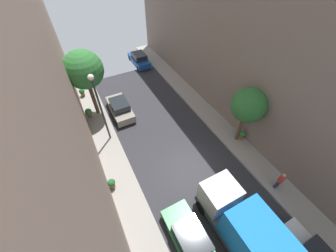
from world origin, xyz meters
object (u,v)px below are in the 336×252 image
object	(u,v)px
parked_car_left_3	(120,108)
street_tree_0	(84,70)
potted_plant_1	(89,112)
pedestrian	(280,180)
potted_plant_3	(112,183)
delivery_truck	(249,236)
potted_plant_2	(241,135)
parked_car_right_2	(139,59)
lamp_post	(99,101)
street_tree_1	(248,106)
potted_plant_0	(82,92)
parked_car_left_2	(190,239)

from	to	relation	value
parked_car_left_3	street_tree_0	size ratio (longest dim) A/B	0.65
street_tree_0	potted_plant_1	distance (m)	4.32
pedestrian	potted_plant_3	size ratio (longest dim) A/B	1.93
delivery_truck	pedestrian	world-z (taller)	delivery_truck
potted_plant_2	potted_plant_3	distance (m)	11.40
parked_car_left_3	potted_plant_3	size ratio (longest dim) A/B	4.72
potted_plant_1	parked_car_left_3	bearing A→B (deg)	-16.39
parked_car_right_2	lamp_post	size ratio (longest dim) A/B	0.66
street_tree_1	potted_plant_0	bearing A→B (deg)	130.58
parked_car_right_2	potted_plant_3	size ratio (longest dim) A/B	4.72
parked_car_left_2	street_tree_1	xyz separation A→B (m)	(7.97, 5.00, 3.24)
street_tree_1	potted_plant_1	xyz separation A→B (m)	(-10.87, 8.92, -3.28)
parked_car_right_2	potted_plant_0	world-z (taller)	parked_car_right_2
potted_plant_3	lamp_post	distance (m)	6.04
pedestrian	street_tree_0	distance (m)	17.33
parked_car_right_2	delivery_truck	world-z (taller)	delivery_truck
potted_plant_3	street_tree_1	bearing A→B (deg)	-2.93
parked_car_right_2	potted_plant_1	distance (m)	11.25
street_tree_0	potted_plant_1	bearing A→B (deg)	-165.31
potted_plant_0	potted_plant_2	xyz separation A→B (m)	(11.18, -12.77, -0.03)
delivery_truck	potted_plant_3	world-z (taller)	delivery_truck
parked_car_left_2	potted_plant_1	world-z (taller)	parked_car_left_2
delivery_truck	street_tree_0	bearing A→B (deg)	106.83
parked_car_right_2	street_tree_0	distance (m)	11.28
street_tree_0	lamp_post	size ratio (longest dim) A/B	1.01
parked_car_left_3	lamp_post	distance (m)	4.90
parked_car_left_2	street_tree_1	world-z (taller)	street_tree_1
pedestrian	potted_plant_0	xyz separation A→B (m)	(-10.24, 17.50, -0.42)
street_tree_0	potted_plant_3	xyz separation A→B (m)	(-1.00, -8.58, -4.24)
potted_plant_2	potted_plant_3	bearing A→B (deg)	176.47
potted_plant_1	lamp_post	size ratio (longest dim) A/B	0.15
lamp_post	parked_car_left_2	bearing A→B (deg)	-79.52
parked_car_left_2	potted_plant_1	xyz separation A→B (m)	(-2.90, 13.92, -0.04)
delivery_truck	potted_plant_0	bearing A→B (deg)	106.15
potted_plant_3	lamp_post	xyz separation A→B (m)	(1.14, 4.71, 3.60)
potted_plant_2	parked_car_left_2	bearing A→B (deg)	-149.74
lamp_post	delivery_truck	bearing A→B (deg)	-68.70
potted_plant_0	potted_plant_1	size ratio (longest dim) A/B	0.95
street_tree_1	parked_car_left_3	bearing A→B (deg)	134.64
potted_plant_0	delivery_truck	bearing A→B (deg)	-73.85
potted_plant_2	pedestrian	bearing A→B (deg)	-101.22
street_tree_1	potted_plant_3	xyz separation A→B (m)	(-11.01, 0.56, -3.29)
pedestrian	lamp_post	xyz separation A→B (m)	(-9.29, 10.14, 3.19)
parked_car_right_2	pedestrian	distance (m)	21.49
pedestrian	potted_plant_2	distance (m)	4.84
parked_car_left_2	lamp_post	bearing A→B (deg)	100.48
parked_car_left_3	potted_plant_0	bearing A→B (deg)	121.99
delivery_truck	potted_plant_3	distance (m)	9.19
street_tree_1	potted_plant_2	bearing A→B (deg)	-20.99
potted_plant_2	lamp_post	xyz separation A→B (m)	(-10.23, 5.41, 3.64)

